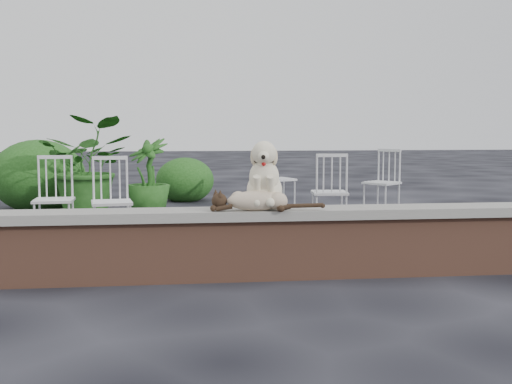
{
  "coord_description": "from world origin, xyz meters",
  "views": [
    {
      "loc": [
        -0.65,
        -5.22,
        1.24
      ],
      "look_at": [
        0.01,
        0.2,
        0.7
      ],
      "focal_mm": 45.04,
      "sensor_mm": 36.0,
      "label": 1
    }
  ],
  "objects": [
    {
      "name": "chair_b",
      "position": [
        -1.36,
        1.74,
        0.47
      ],
      "size": [
        0.64,
        0.64,
        0.94
      ],
      "primitive_type": null,
      "rotation": [
        0.0,
        0.0,
        0.15
      ],
      "color": "white",
      "rests_on": "ground"
    },
    {
      "name": "cat",
      "position": [
        -0.02,
        -0.12,
        0.67
      ],
      "size": [
        1.11,
        0.44,
        0.18
      ],
      "primitive_type": null,
      "rotation": [
        0.0,
        0.0,
        -0.17
      ],
      "color": "tan",
      "rests_on": "capstone"
    },
    {
      "name": "shrubbery",
      "position": [
        -2.44,
        4.78,
        0.44
      ],
      "size": [
        3.85,
        3.56,
        1.13
      ],
      "color": "#1B4614",
      "rests_on": "ground"
    },
    {
      "name": "capstone",
      "position": [
        0.0,
        0.0,
        0.54
      ],
      "size": [
        6.2,
        0.4,
        0.08
      ],
      "primitive_type": "cube",
      "color": "slate",
      "rests_on": "brick_wall"
    },
    {
      "name": "chair_c",
      "position": [
        1.2,
        2.48,
        0.47
      ],
      "size": [
        0.61,
        0.61,
        0.94
      ],
      "primitive_type": null,
      "rotation": [
        0.0,
        0.0,
        3.04
      ],
      "color": "white",
      "rests_on": "ground"
    },
    {
      "name": "chair_e",
      "position": [
        0.91,
        4.61,
        0.47
      ],
      "size": [
        0.71,
        0.71,
        0.94
      ],
      "primitive_type": null,
      "rotation": [
        0.0,
        0.0,
        1.9
      ],
      "color": "white",
      "rests_on": "ground"
    },
    {
      "name": "dog",
      "position": [
        0.06,
        0.03,
        0.87
      ],
      "size": [
        0.45,
        0.55,
        0.57
      ],
      "primitive_type": null,
      "rotation": [
        0.0,
        0.0,
        -0.17
      ],
      "color": "beige",
      "rests_on": "capstone"
    },
    {
      "name": "chair_a",
      "position": [
        -2.01,
        2.03,
        0.47
      ],
      "size": [
        0.59,
        0.59,
        0.94
      ],
      "primitive_type": null,
      "rotation": [
        0.0,
        0.0,
        0.05
      ],
      "color": "white",
      "rests_on": "ground"
    },
    {
      "name": "ground",
      "position": [
        0.0,
        0.0,
        0.0
      ],
      "size": [
        60.0,
        60.0,
        0.0
      ],
      "primitive_type": "plane",
      "color": "black",
      "rests_on": "ground"
    },
    {
      "name": "potted_plant_a",
      "position": [
        -1.9,
        4.14,
        0.71
      ],
      "size": [
        1.38,
        1.23,
        1.42
      ],
      "primitive_type": "imported",
      "rotation": [
        0.0,
        0.0,
        -0.1
      ],
      "color": "#1B4614",
      "rests_on": "ground"
    },
    {
      "name": "potted_plant_b",
      "position": [
        -1.07,
        4.01,
        0.55
      ],
      "size": [
        0.87,
        0.87,
        1.1
      ],
      "primitive_type": "imported",
      "rotation": [
        0.0,
        0.0,
        -0.79
      ],
      "color": "#1B4614",
      "rests_on": "ground"
    },
    {
      "name": "brick_wall",
      "position": [
        0.0,
        0.0,
        0.25
      ],
      "size": [
        6.0,
        0.3,
        0.5
      ],
      "primitive_type": "cube",
      "color": "brown",
      "rests_on": "ground"
    },
    {
      "name": "chair_d",
      "position": [
        2.29,
        3.77,
        0.47
      ],
      "size": [
        0.79,
        0.79,
        0.94
      ],
      "primitive_type": null,
      "rotation": [
        0.0,
        0.0,
        -0.88
      ],
      "color": "white",
      "rests_on": "ground"
    }
  ]
}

